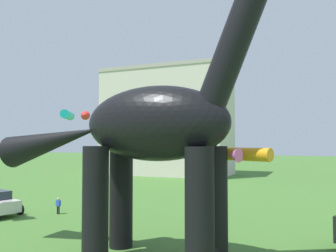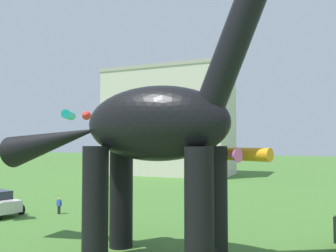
% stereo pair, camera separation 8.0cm
% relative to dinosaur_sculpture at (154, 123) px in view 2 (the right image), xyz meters
% --- Properties ---
extents(dinosaur_sculpture, '(14.24, 3.02, 14.88)m').
position_rel_dinosaur_sculpture_xyz_m(dinosaur_sculpture, '(0.00, 0.00, 0.00)').
color(dinosaur_sculpture, black).
rests_on(dinosaur_sculpture, ground_plane).
extents(person_near_flyer, '(0.39, 0.17, 1.05)m').
position_rel_dinosaur_sculpture_xyz_m(person_near_flyer, '(-9.40, 5.53, -4.75)').
color(person_near_flyer, black).
rests_on(person_near_flyer, ground_plane).
extents(kite_drifting, '(1.92, 1.88, 0.55)m').
position_rel_dinosaur_sculpture_xyz_m(kite_drifting, '(3.48, 0.83, -1.22)').
color(kite_drifting, orange).
extents(kite_mid_right, '(3.02, 2.97, 0.86)m').
position_rel_dinosaur_sculpture_xyz_m(kite_mid_right, '(-15.20, 14.02, 1.82)').
color(kite_mid_right, '#19B2B7').
extents(background_building_block, '(18.22, 9.26, 15.32)m').
position_rel_dinosaur_sculpture_xyz_m(background_building_block, '(-13.84, 34.26, 2.29)').
color(background_building_block, beige).
rests_on(background_building_block, ground_plane).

